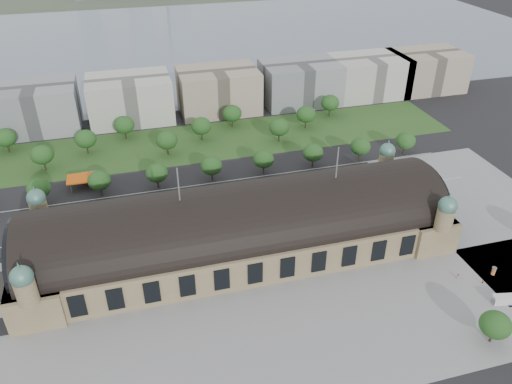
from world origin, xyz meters
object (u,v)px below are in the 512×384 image
object	(u,v)px
traffic_car_5	(267,182)
parked_car_1	(75,235)
parked_car_2	(94,239)
bus_east	(316,193)
traffic_car_2	(111,227)
parked_car_4	(144,227)
traffic_car_1	(13,225)
pedestrian_1	(483,282)
bus_west	(190,208)
traffic_car_4	(247,196)
traffic_car_3	(131,204)
pedestrian_0	(458,276)
parked_car_5	(145,226)
bus_mid	(279,199)
traffic_car_6	(373,187)
parked_car_0	(92,234)
parked_car_6	(159,223)
van_south	(502,300)
advertising_column	(494,271)
parked_car_3	(140,229)
petrol_station	(87,177)

from	to	relation	value
traffic_car_5	parked_car_1	distance (m)	83.24
parked_car_2	bus_east	bearing A→B (deg)	57.00
traffic_car_2	parked_car_4	bearing A→B (deg)	77.74
traffic_car_1	parked_car_1	size ratio (longest dim) A/B	0.67
pedestrian_1	parked_car_2	bearing A→B (deg)	87.02
bus_west	traffic_car_4	bearing A→B (deg)	-86.20
bus_east	traffic_car_3	bearing A→B (deg)	79.56
parked_car_1	bus_east	bearing A→B (deg)	67.30
bus_east	pedestrian_0	bearing A→B (deg)	-156.24
parked_car_2	pedestrian_0	xyz separation A→B (m)	(118.52, -54.71, 0.09)
parked_car_5	bus_mid	bearing A→B (deg)	56.97
traffic_car_6	parked_car_0	size ratio (longest dim) A/B	1.25
traffic_car_1	traffic_car_4	distance (m)	93.32
bus_east	parked_car_6	bearing A→B (deg)	92.13
traffic_car_1	van_south	world-z (taller)	van_south
traffic_car_6	bus_west	bearing A→B (deg)	-85.07
traffic_car_5	pedestrian_1	world-z (taller)	pedestrian_1
pedestrian_0	pedestrian_1	world-z (taller)	pedestrian_0
traffic_car_3	advertising_column	size ratio (longest dim) A/B	1.70
traffic_car_2	parked_car_3	distance (m)	11.36
traffic_car_2	petrol_station	bearing A→B (deg)	-161.61
parked_car_0	parked_car_6	world-z (taller)	parked_car_6
parked_car_5	parked_car_3	bearing A→B (deg)	-95.91
parked_car_1	traffic_car_1	bearing A→B (deg)	-144.93
bus_mid	bus_east	xyz separation A→B (m)	(16.80, 0.65, -0.05)
petrol_station	traffic_car_3	distance (m)	29.45
traffic_car_4	parked_car_0	xyz separation A→B (m)	(-63.67, -10.81, -0.02)
traffic_car_4	traffic_car_6	xyz separation A→B (m)	(54.96, -7.55, 0.02)
parked_car_1	parked_car_2	size ratio (longest dim) A/B	1.02
petrol_station	bus_mid	bearing A→B (deg)	-26.41
traffic_car_6	parked_car_6	bearing A→B (deg)	-81.24
parked_car_2	advertising_column	size ratio (longest dim) A/B	1.84
traffic_car_1	traffic_car_5	size ratio (longest dim) A/B	0.85
van_south	pedestrian_1	distance (m)	9.40
traffic_car_4	pedestrian_0	distance (m)	88.43
traffic_car_5	traffic_car_3	bearing A→B (deg)	86.49
traffic_car_1	parked_car_2	xyz separation A→B (m)	(30.33, -17.94, 0.18)
traffic_car_4	bus_mid	world-z (taller)	bus_mid
traffic_car_3	bus_east	bearing A→B (deg)	-98.88
traffic_car_4	parked_car_4	distance (m)	45.84
traffic_car_2	parked_car_1	xyz separation A→B (m)	(-13.36, -2.06, 0.02)
parked_car_2	parked_car_1	bearing A→B (deg)	-157.49
bus_west	bus_east	xyz separation A→B (m)	(53.56, -3.06, 0.37)
traffic_car_5	pedestrian_1	xyz separation A→B (m)	(50.80, -81.90, 0.14)
traffic_car_5	petrol_station	bearing A→B (deg)	68.72
traffic_car_3	parked_car_4	size ratio (longest dim) A/B	1.05
parked_car_0	bus_east	world-z (taller)	bus_east
parked_car_4	advertising_column	xyz separation A→B (m)	(112.73, -58.48, 0.77)
traffic_car_6	advertising_column	distance (m)	64.11
parked_car_1	parked_car_6	bearing A→B (deg)	65.76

